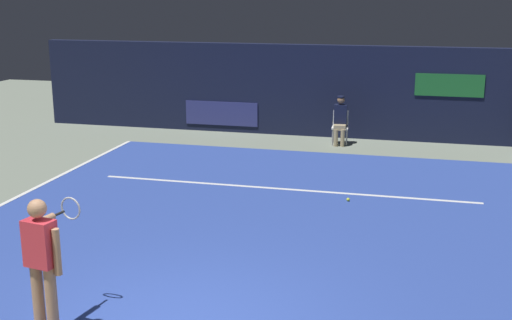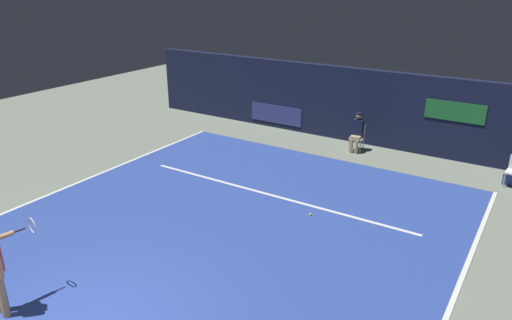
% 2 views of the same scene
% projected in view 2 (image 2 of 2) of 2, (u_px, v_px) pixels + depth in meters
% --- Properties ---
extents(ground_plane, '(32.83, 32.83, 0.00)m').
position_uv_depth(ground_plane, '(231.00, 224.00, 11.37)').
color(ground_plane, gray).
extents(court_surface, '(10.26, 10.60, 0.01)m').
position_uv_depth(court_surface, '(231.00, 224.00, 11.37)').
color(court_surface, '#2D479E').
rests_on(court_surface, ground).
extents(line_sideline_left, '(0.10, 10.60, 0.01)m').
position_uv_depth(line_sideline_left, '(455.00, 295.00, 8.82)').
color(line_sideline_left, white).
rests_on(line_sideline_left, court_surface).
extents(line_sideline_right, '(0.10, 10.60, 0.01)m').
position_uv_depth(line_sideline_right, '(90.00, 178.00, 13.92)').
color(line_sideline_right, white).
rests_on(line_sideline_right, court_surface).
extents(line_service, '(8.01, 0.10, 0.01)m').
position_uv_depth(line_service, '(271.00, 195.00, 12.83)').
color(line_service, white).
rests_on(line_service, court_surface).
extents(back_wall, '(17.09, 0.33, 2.60)m').
position_uv_depth(back_wall, '(352.00, 105.00, 16.71)').
color(back_wall, '#141933').
rests_on(back_wall, ground).
extents(line_judge_on_chair, '(0.47, 0.55, 1.32)m').
position_uv_depth(line_judge_on_chair, '(357.00, 132.00, 15.84)').
color(line_judge_on_chair, white).
rests_on(line_judge_on_chair, ground).
extents(tennis_ball, '(0.07, 0.07, 0.07)m').
position_uv_depth(tennis_ball, '(310.00, 214.00, 11.72)').
color(tennis_ball, '#CCE033').
rests_on(tennis_ball, court_surface).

